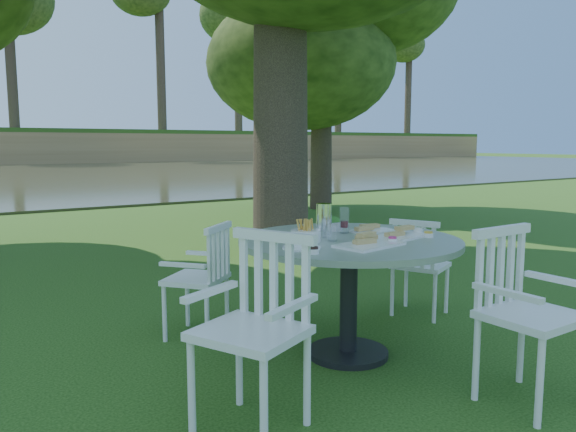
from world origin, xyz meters
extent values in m
plane|color=#173B0C|center=(0.00, 0.00, 0.00)|extent=(140.00, 140.00, 0.00)
cylinder|color=black|center=(-0.22, -0.89, 0.02)|extent=(0.56, 0.56, 0.04)
cylinder|color=black|center=(-0.22, -0.89, 0.41)|extent=(0.12, 0.12, 0.75)
cylinder|color=gray|center=(-0.22, -0.89, 0.81)|extent=(1.51, 1.51, 0.04)
cylinder|color=white|center=(1.13, -0.59, 0.21)|extent=(0.03, 0.03, 0.41)
cylinder|color=white|center=(0.98, -0.26, 0.21)|extent=(0.03, 0.03, 0.41)
cylinder|color=white|center=(0.83, -0.73, 0.21)|extent=(0.03, 0.03, 0.41)
cylinder|color=white|center=(0.68, -0.39, 0.21)|extent=(0.03, 0.03, 0.41)
cube|color=white|center=(0.90, -0.49, 0.43)|extent=(0.53, 0.54, 0.04)
cube|color=white|center=(0.74, -0.57, 0.63)|extent=(0.21, 0.40, 0.42)
cylinder|color=white|center=(-0.89, 0.33, 0.21)|extent=(0.03, 0.03, 0.43)
cylinder|color=white|center=(-1.18, 0.09, 0.21)|extent=(0.03, 0.03, 0.43)
cylinder|color=white|center=(-0.67, 0.07, 0.21)|extent=(0.03, 0.03, 0.43)
cylinder|color=white|center=(-0.96, -0.18, 0.21)|extent=(0.03, 0.03, 0.43)
cube|color=white|center=(-0.93, 0.08, 0.45)|extent=(0.59, 0.59, 0.04)
cube|color=white|center=(-0.80, -0.07, 0.65)|extent=(0.36, 0.31, 0.44)
cylinder|color=white|center=(-1.57, -1.28, 0.25)|extent=(0.04, 0.04, 0.50)
cylinder|color=white|center=(-1.39, -1.68, 0.25)|extent=(0.04, 0.04, 0.50)
cylinder|color=white|center=(-1.21, -1.12, 0.25)|extent=(0.04, 0.04, 0.50)
cylinder|color=white|center=(-1.03, -1.52, 0.25)|extent=(0.04, 0.04, 0.50)
cube|color=white|center=(-1.30, -1.40, 0.52)|extent=(0.63, 0.65, 0.04)
cube|color=white|center=(-1.10, -1.31, 0.75)|extent=(0.25, 0.48, 0.51)
cylinder|color=white|center=(-0.05, -2.21, 0.24)|extent=(0.04, 0.04, 0.49)
cylinder|color=white|center=(-0.05, -1.82, 0.24)|extent=(0.04, 0.04, 0.49)
cylinder|color=white|center=(0.38, -1.82, 0.24)|extent=(0.04, 0.04, 0.49)
cube|color=white|center=(0.17, -2.01, 0.51)|extent=(0.50, 0.46, 0.04)
cube|color=white|center=(0.17, -1.80, 0.74)|extent=(0.50, 0.05, 0.50)
cube|color=white|center=(-0.30, -1.18, 0.84)|extent=(0.47, 0.33, 0.02)
cube|color=white|center=(0.10, -1.05, 0.84)|extent=(0.45, 0.31, 0.02)
cube|color=white|center=(0.11, -0.76, 0.84)|extent=(0.34, 0.22, 0.01)
cylinder|color=white|center=(-0.71, -1.01, 0.83)|extent=(0.24, 0.24, 0.01)
cylinder|color=white|center=(-0.60, -0.59, 0.83)|extent=(0.22, 0.22, 0.01)
cylinder|color=white|center=(-0.54, -0.82, 0.87)|extent=(0.20, 0.20, 0.08)
cylinder|color=white|center=(-0.11, -0.52, 0.86)|extent=(0.20, 0.20, 0.07)
cylinder|color=silver|center=(-0.25, -0.64, 0.94)|extent=(0.11, 0.11, 0.22)
cylinder|color=white|center=(-0.11, -0.69, 0.92)|extent=(0.07, 0.07, 0.19)
cylinder|color=white|center=(-0.33, -0.77, 0.89)|extent=(0.07, 0.07, 0.12)
cylinder|color=white|center=(-0.38, -0.90, 0.88)|extent=(0.06, 0.06, 0.10)
cylinder|color=white|center=(-0.09, -1.16, 0.84)|extent=(0.06, 0.06, 0.03)
cylinder|color=white|center=(0.26, -1.15, 0.84)|extent=(0.07, 0.07, 0.03)
cylinder|color=white|center=(0.32, -1.00, 0.84)|extent=(0.07, 0.07, 0.03)
cylinder|color=white|center=(-0.74, -1.18, 0.84)|extent=(0.07, 0.07, 0.03)
ellipsoid|color=#203611|center=(5.03, 6.38, 3.19)|extent=(3.40, 3.40, 2.38)
cylinder|color=black|center=(5.00, 40.50, 8.70)|extent=(0.70, 0.70, 13.00)
cylinder|color=black|center=(14.00, 40.50, 8.70)|extent=(0.70, 0.70, 13.00)
ellipsoid|color=#203611|center=(14.00, 40.50, 11.95)|extent=(5.60, 5.60, 4.48)
cylinder|color=black|center=(23.00, 40.50, 8.70)|extent=(0.70, 0.70, 13.00)
ellipsoid|color=#203611|center=(23.00, 40.50, 11.95)|extent=(5.60, 5.60, 4.48)
cylinder|color=black|center=(32.00, 40.50, 8.70)|extent=(0.70, 0.70, 13.00)
ellipsoid|color=#203611|center=(32.00, 40.50, 11.95)|extent=(5.60, 5.60, 4.48)
cylinder|color=black|center=(41.00, 40.50, 8.70)|extent=(0.70, 0.70, 13.00)
ellipsoid|color=#203611|center=(41.00, 40.50, 11.95)|extent=(5.60, 5.60, 4.48)
camera|label=1|loc=(-2.66, -3.78, 1.47)|focal=35.00mm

